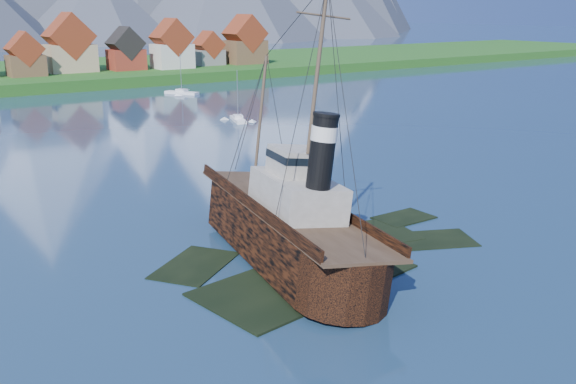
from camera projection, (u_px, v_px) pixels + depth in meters
ground at (320, 265)px, 55.46m from camera, size 1400.00×1400.00×0.00m
shoal at (321, 256)px, 58.22m from camera, size 31.71×21.24×1.14m
tugboat_wreck at (273, 221)px, 57.13m from camera, size 7.28×31.35×24.84m
sailboat_d at (238, 120)px, 125.60m from camera, size 4.26×7.76×10.32m
sailboat_e at (182, 93)px, 165.18m from camera, size 6.65×9.17×10.74m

